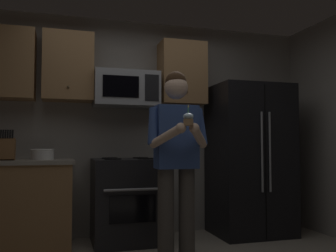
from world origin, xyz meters
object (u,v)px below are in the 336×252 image
at_px(oven_range, 127,200).
at_px(microwave, 126,89).
at_px(person, 177,154).
at_px(bowl_large_white, 42,154).
at_px(cupcake, 188,119).
at_px(refrigerator, 250,159).
at_px(knife_block, 7,149).

xyz_separation_m(oven_range, microwave, (0.00, 0.12, 1.26)).
height_order(oven_range, person, person).
bearing_deg(person, bowl_large_white, 142.78).
xyz_separation_m(microwave, person, (0.31, -0.97, -0.72)).
relative_size(person, cupcake, 10.13).
distance_m(microwave, cupcake, 1.40).
bearing_deg(microwave, person, -72.37).
height_order(refrigerator, cupcake, refrigerator).
bearing_deg(bowl_large_white, knife_block, -163.71).
xyz_separation_m(oven_range, person, (0.31, -0.85, 0.53)).
relative_size(knife_block, cupcake, 1.84).
relative_size(oven_range, person, 0.53).
distance_m(oven_range, knife_block, 1.37).
relative_size(refrigerator, cupcake, 10.35).
height_order(knife_block, person, person).
bearing_deg(oven_range, bowl_large_white, 175.58).
bearing_deg(knife_block, refrigerator, -0.20).
bearing_deg(cupcake, microwave, 103.35).
bearing_deg(oven_range, microwave, 89.98).
relative_size(microwave, bowl_large_white, 3.03).
height_order(person, cupcake, person).
bearing_deg(bowl_large_white, oven_range, -4.42).
bearing_deg(oven_range, cupcake, -75.35).
bearing_deg(microwave, refrigerator, -6.03).
xyz_separation_m(oven_range, cupcake, (0.31, -1.18, 0.83)).
bearing_deg(cupcake, refrigerator, 43.76).
height_order(microwave, cupcake, microwave).
height_order(oven_range, refrigerator, refrigerator).
xyz_separation_m(bowl_large_white, cupcake, (1.21, -1.25, 0.31)).
height_order(microwave, person, microwave).
relative_size(refrigerator, person, 1.02).
height_order(microwave, knife_block, microwave).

